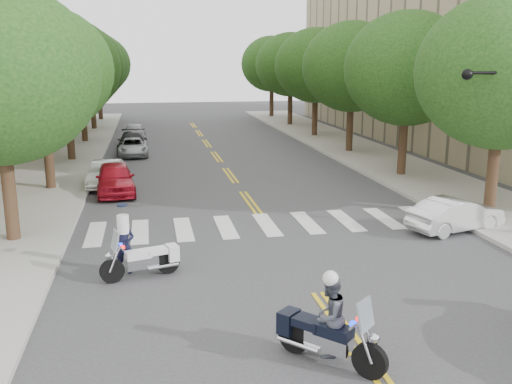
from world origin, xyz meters
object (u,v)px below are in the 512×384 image
object	(u,v)px
motorcycle_parked	(147,259)
officer_standing	(124,245)
convertible	(456,214)
motorcycle_police	(327,322)

from	to	relation	value
motorcycle_parked	officer_standing	world-z (taller)	officer_standing
motorcycle_parked	convertible	world-z (taller)	motorcycle_parked
officer_standing	motorcycle_parked	bearing A→B (deg)	-20.97
motorcycle_police	motorcycle_parked	size ratio (longest dim) A/B	0.89
motorcycle_police	convertible	xyz separation A→B (m)	(7.37, 7.93, -0.28)
motorcycle_parked	officer_standing	size ratio (longest dim) A/B	1.35
motorcycle_police	convertible	size ratio (longest dim) A/B	0.54
motorcycle_police	convertible	distance (m)	10.83
motorcycle_parked	officer_standing	xyz separation A→B (m)	(-0.64, 0.44, 0.31)
convertible	motorcycle_parked	bearing A→B (deg)	86.89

